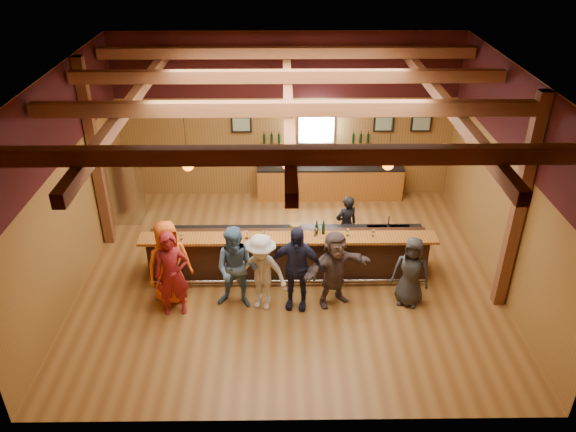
{
  "coord_description": "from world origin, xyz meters",
  "views": [
    {
      "loc": [
        -0.12,
        -10.25,
        7.33
      ],
      "look_at": [
        0.0,
        0.3,
        1.35
      ],
      "focal_mm": 35.0,
      "sensor_mm": 36.0,
      "label": 1
    }
  ],
  "objects_px": {
    "customer_white": "(261,272)",
    "bottle_a": "(317,229)",
    "stainless_fridge": "(126,188)",
    "customer_redvest": "(172,274)",
    "customer_orange": "(169,263)",
    "ice_bucket": "(296,229)",
    "customer_brown": "(334,269)",
    "customer_dark": "(411,272)",
    "bartender": "(346,225)",
    "back_bar_cabinet": "(330,182)",
    "bar_counter": "(289,252)",
    "customer_navy": "(296,268)",
    "customer_denim": "(237,268)"
  },
  "relations": [
    {
      "from": "customer_white",
      "to": "bottle_a",
      "type": "distance_m",
      "value": 1.6
    },
    {
      "from": "customer_white",
      "to": "bottle_a",
      "type": "bearing_deg",
      "value": 62.2
    },
    {
      "from": "bar_counter",
      "to": "customer_dark",
      "type": "distance_m",
      "value": 2.72
    },
    {
      "from": "customer_redvest",
      "to": "bartender",
      "type": "height_order",
      "value": "customer_redvest"
    },
    {
      "from": "stainless_fridge",
      "to": "customer_navy",
      "type": "bearing_deg",
      "value": -40.8
    },
    {
      "from": "back_bar_cabinet",
      "to": "customer_denim",
      "type": "height_order",
      "value": "customer_denim"
    },
    {
      "from": "customer_white",
      "to": "ice_bucket",
      "type": "xyz_separation_m",
      "value": [
        0.7,
        1.04,
        0.38
      ]
    },
    {
      "from": "customer_dark",
      "to": "customer_orange",
      "type": "bearing_deg",
      "value": -161.06
    },
    {
      "from": "customer_navy",
      "to": "bottle_a",
      "type": "relative_size",
      "value": 5.96
    },
    {
      "from": "customer_redvest",
      "to": "bar_counter",
      "type": "bearing_deg",
      "value": 25.16
    },
    {
      "from": "back_bar_cabinet",
      "to": "stainless_fridge",
      "type": "distance_m",
      "value": 5.43
    },
    {
      "from": "customer_white",
      "to": "ice_bucket",
      "type": "bearing_deg",
      "value": 75.63
    },
    {
      "from": "stainless_fridge",
      "to": "customer_redvest",
      "type": "bearing_deg",
      "value": -64.73
    },
    {
      "from": "customer_navy",
      "to": "ice_bucket",
      "type": "relative_size",
      "value": 7.67
    },
    {
      "from": "stainless_fridge",
      "to": "customer_dark",
      "type": "bearing_deg",
      "value": -28.61
    },
    {
      "from": "ice_bucket",
      "to": "customer_dark",
      "type": "bearing_deg",
      "value": -21.89
    },
    {
      "from": "customer_denim",
      "to": "ice_bucket",
      "type": "height_order",
      "value": "customer_denim"
    },
    {
      "from": "customer_denim",
      "to": "customer_brown",
      "type": "relative_size",
      "value": 1.08
    },
    {
      "from": "back_bar_cabinet",
      "to": "customer_redvest",
      "type": "bearing_deg",
      "value": -125.16
    },
    {
      "from": "customer_orange",
      "to": "customer_white",
      "type": "relative_size",
      "value": 1.09
    },
    {
      "from": "customer_dark",
      "to": "stainless_fridge",
      "type": "bearing_deg",
      "value": 172.03
    },
    {
      "from": "ice_bucket",
      "to": "bottle_a",
      "type": "height_order",
      "value": "bottle_a"
    },
    {
      "from": "stainless_fridge",
      "to": "customer_white",
      "type": "height_order",
      "value": "stainless_fridge"
    },
    {
      "from": "customer_brown",
      "to": "customer_dark",
      "type": "height_order",
      "value": "customer_brown"
    },
    {
      "from": "bar_counter",
      "to": "customer_brown",
      "type": "relative_size",
      "value": 3.75
    },
    {
      "from": "bartender",
      "to": "bottle_a",
      "type": "relative_size",
      "value": 4.73
    },
    {
      "from": "customer_dark",
      "to": "bar_counter",
      "type": "bearing_deg",
      "value": 175.84
    },
    {
      "from": "bottle_a",
      "to": "stainless_fridge",
      "type": "bearing_deg",
      "value": 150.67
    },
    {
      "from": "stainless_fridge",
      "to": "bottle_a",
      "type": "height_order",
      "value": "stainless_fridge"
    },
    {
      "from": "bartender",
      "to": "customer_navy",
      "type": "bearing_deg",
      "value": 37.57
    },
    {
      "from": "ice_bucket",
      "to": "customer_brown",
      "type": "bearing_deg",
      "value": -49.78
    },
    {
      "from": "back_bar_cabinet",
      "to": "ice_bucket",
      "type": "xyz_separation_m",
      "value": [
        -1.04,
        -3.77,
        0.76
      ]
    },
    {
      "from": "customer_orange",
      "to": "ice_bucket",
      "type": "height_order",
      "value": "customer_orange"
    },
    {
      "from": "customer_brown",
      "to": "back_bar_cabinet",
      "type": "bearing_deg",
      "value": 60.58
    },
    {
      "from": "customer_brown",
      "to": "ice_bucket",
      "type": "height_order",
      "value": "customer_brown"
    },
    {
      "from": "customer_orange",
      "to": "bottle_a",
      "type": "height_order",
      "value": "customer_orange"
    },
    {
      "from": "customer_redvest",
      "to": "customer_dark",
      "type": "xyz_separation_m",
      "value": [
        4.76,
        0.25,
        -0.15
      ]
    },
    {
      "from": "customer_brown",
      "to": "ice_bucket",
      "type": "bearing_deg",
      "value": 104.2
    },
    {
      "from": "customer_white",
      "to": "bartender",
      "type": "xyz_separation_m",
      "value": [
        1.9,
        2.03,
        -0.11
      ]
    },
    {
      "from": "bar_counter",
      "to": "customer_white",
      "type": "height_order",
      "value": "customer_white"
    },
    {
      "from": "stainless_fridge",
      "to": "customer_orange",
      "type": "height_order",
      "value": "customer_orange"
    },
    {
      "from": "customer_redvest",
      "to": "ice_bucket",
      "type": "distance_m",
      "value": 2.73
    },
    {
      "from": "bottle_a",
      "to": "bartender",
      "type": "bearing_deg",
      "value": 52.38
    },
    {
      "from": "back_bar_cabinet",
      "to": "customer_brown",
      "type": "distance_m",
      "value": 4.7
    },
    {
      "from": "stainless_fridge",
      "to": "customer_dark",
      "type": "xyz_separation_m",
      "value": [
        6.57,
        -3.59,
        -0.13
      ]
    },
    {
      "from": "customer_white",
      "to": "customer_brown",
      "type": "height_order",
      "value": "customer_white"
    },
    {
      "from": "customer_brown",
      "to": "bottle_a",
      "type": "distance_m",
      "value": 1.05
    },
    {
      "from": "customer_dark",
      "to": "customer_redvest",
      "type": "bearing_deg",
      "value": -156.36
    },
    {
      "from": "bar_counter",
      "to": "bartender",
      "type": "relative_size",
      "value": 4.25
    },
    {
      "from": "back_bar_cabinet",
      "to": "bar_counter",
      "type": "bearing_deg",
      "value": -108.34
    }
  ]
}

